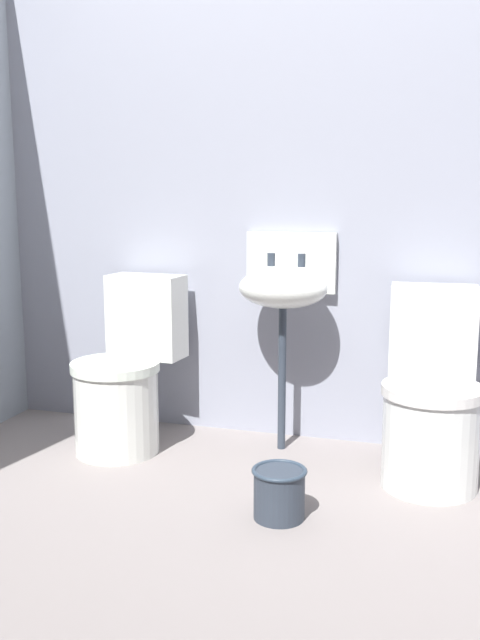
# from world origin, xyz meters

# --- Properties ---
(ground_plane) EXTENTS (3.28, 2.41, 0.08)m
(ground_plane) POSITION_xyz_m (0.00, 0.00, -0.04)
(ground_plane) COLOR gray
(wall_back) EXTENTS (3.28, 0.10, 2.48)m
(wall_back) POSITION_xyz_m (0.00, 1.05, 1.24)
(wall_back) COLOR #9397A7
(wall_back) RESTS_ON ground
(toilet_left) EXTENTS (0.43, 0.62, 0.78)m
(toilet_left) POSITION_xyz_m (-0.67, 0.65, 0.32)
(toilet_left) COLOR silver
(toilet_left) RESTS_ON ground
(toilet_right) EXTENTS (0.42, 0.61, 0.78)m
(toilet_right) POSITION_xyz_m (0.70, 0.65, 0.32)
(toilet_right) COLOR silver
(toilet_right) RESTS_ON ground
(sink) EXTENTS (0.42, 0.35, 0.99)m
(sink) POSITION_xyz_m (0.03, 0.84, 0.75)
(sink) COLOR #303844
(sink) RESTS_ON ground
(bucket) EXTENTS (0.20, 0.20, 0.19)m
(bucket) POSITION_xyz_m (0.19, 0.12, 0.10)
(bucket) COLOR #303844
(bucket) RESTS_ON ground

